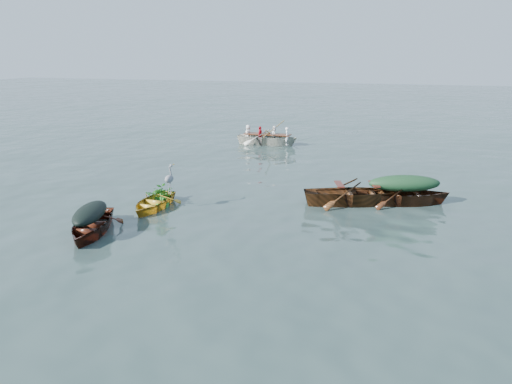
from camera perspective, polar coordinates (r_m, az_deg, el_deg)
ground at (r=14.05m, az=-2.80°, el=-3.61°), size 140.00×140.00×0.00m
yellow_dinghy at (r=15.69m, az=-11.63°, el=-1.85°), size 1.37×2.87×0.74m
dark_covered_boat at (r=13.97m, az=-18.25°, el=-4.53°), size 2.33×3.67×0.84m
green_tarp_boat at (r=16.47m, az=16.42°, el=-1.35°), size 4.28×2.52×0.94m
open_wooden_boat at (r=16.10m, az=11.32°, el=-1.39°), size 4.77×2.85×1.07m
rowed_boat at (r=26.17m, az=1.30°, el=5.40°), size 4.49×1.43×1.07m
dark_tarp_cover at (r=13.77m, az=-18.47°, el=-2.10°), size 1.28×2.02×0.40m
green_tarp_cover at (r=16.28m, az=16.62°, el=1.10°), size 2.35×1.38×0.52m
thwart_benches at (r=15.95m, az=11.43°, el=0.53°), size 2.43×1.56×0.04m
heron at (r=15.28m, az=-9.87°, el=0.99°), size 0.30×0.41×0.92m
dinghy_weeds at (r=15.97m, az=-10.80°, el=0.99°), size 0.75×0.94×0.60m
rowers at (r=26.03m, az=1.31°, el=7.39°), size 3.15×1.27×0.76m
oars at (r=26.08m, az=1.31°, el=6.63°), size 0.65×2.61×0.06m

